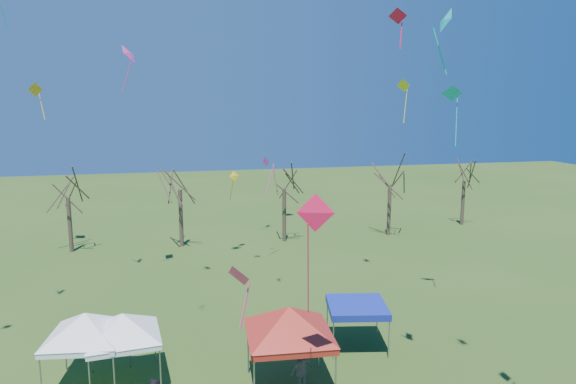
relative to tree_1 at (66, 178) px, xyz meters
name	(u,v)px	position (x,y,z in m)	size (l,w,h in m)	color
tree_1	(66,178)	(0.00, 0.00, 0.00)	(3.42, 3.42, 7.54)	#3D2D21
tree_2	(179,169)	(8.40, -0.27, 0.50)	(3.71, 3.71, 8.18)	#3D2D21
tree_3	(284,169)	(16.80, -0.60, 0.29)	(3.59, 3.59, 7.91)	#3D2D21
tree_4	(391,166)	(26.12, -0.65, 0.27)	(3.58, 3.58, 7.89)	#3D2D21
tree_5	(465,165)	(34.49, 1.42, -0.06)	(3.39, 3.39, 7.46)	#3D2D21
tent_white_west	(85,318)	(4.28, -20.50, -2.86)	(4.08, 4.08, 3.63)	gray
tent_white_mid	(122,318)	(5.73, -20.64, -2.96)	(3.95, 3.95, 3.50)	gray
tent_red	(289,312)	(12.22, -22.65, -2.48)	(4.64, 4.64, 4.10)	gray
tent_blue	(357,307)	(16.18, -19.67, -3.84)	(3.15, 3.15, 2.12)	gray
person_grey	(302,371)	(12.70, -22.84, -4.92)	(1.02, 0.43, 1.74)	slate
kite_27	(445,21)	(17.26, -24.53, 8.43)	(0.61, 0.95, 2.26)	#0CBBAC
kite_22	(266,163)	(14.45, -5.44, 1.39)	(0.86, 0.98, 2.78)	#FC38BD
kite_13	(35,90)	(-1.00, -2.82, 6.49)	(1.00, 0.89, 2.57)	gold
kite_5	(315,215)	(12.30, -26.02, 2.19)	(1.25, 0.65, 4.04)	red
kite_25	(398,16)	(17.37, -20.48, 9.21)	(0.95, 0.86, 1.72)	red
kite_19	(234,177)	(12.40, -3.23, 0.15)	(0.87, 0.70, 2.23)	gold
kite_11	(129,54)	(5.64, -8.28, 8.54)	(1.30, 1.55, 2.85)	#DD3185
kite_12	(404,86)	(25.54, -3.86, 6.89)	(1.04, 1.10, 3.42)	yellow
kite_1	(240,276)	(9.94, -25.50, 0.18)	(1.05, 1.13, 2.15)	#F73670
kite_17	(452,94)	(22.52, -16.23, 6.11)	(1.30, 1.16, 3.24)	#0BA9B0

